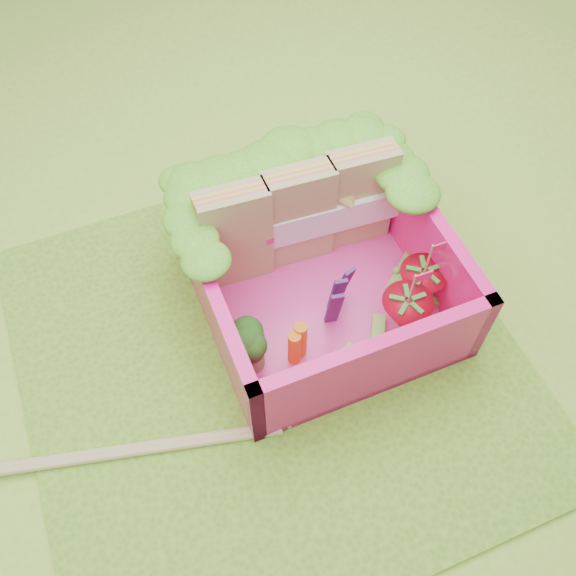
% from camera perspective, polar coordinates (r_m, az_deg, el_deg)
% --- Properties ---
extents(ground, '(14.00, 14.00, 0.00)m').
position_cam_1_polar(ground, '(3.55, -1.55, -6.46)').
color(ground, '#88C236').
rests_on(ground, ground).
extents(placemat, '(2.60, 2.60, 0.03)m').
position_cam_1_polar(placemat, '(3.54, -1.55, -6.35)').
color(placemat, '#5F9822').
rests_on(placemat, ground).
extents(bento_floor, '(1.30, 1.30, 0.05)m').
position_cam_1_polar(bento_floor, '(3.69, 2.87, -0.93)').
color(bento_floor, '#E53A96').
rests_on(bento_floor, placemat).
extents(bento_box, '(1.30, 1.30, 0.55)m').
position_cam_1_polar(bento_box, '(3.48, 3.04, 1.27)').
color(bento_box, '#FF157C').
rests_on(bento_box, placemat).
extents(lettuce_ruffle, '(1.43, 0.83, 0.11)m').
position_cam_1_polar(lettuce_ruffle, '(3.50, 0.02, 10.44)').
color(lettuce_ruffle, '#3C941A').
rests_on(lettuce_ruffle, bento_box).
extents(sandwich_stack, '(1.23, 0.25, 0.68)m').
position_cam_1_polar(sandwich_stack, '(3.58, 0.96, 6.43)').
color(sandwich_stack, tan).
rests_on(sandwich_stack, bento_floor).
extents(broccoli, '(0.34, 0.34, 0.25)m').
position_cam_1_polar(broccoli, '(3.30, -3.21, -5.34)').
color(broccoli, '#6AA44F').
rests_on(broccoli, bento_floor).
extents(carrot_sticks, '(0.12, 0.10, 0.27)m').
position_cam_1_polar(carrot_sticks, '(3.36, 0.85, -4.97)').
color(carrot_sticks, orange).
rests_on(carrot_sticks, bento_floor).
extents(purple_wedges, '(0.18, 0.15, 0.38)m').
position_cam_1_polar(purple_wedges, '(3.45, 4.47, -0.72)').
color(purple_wedges, '#481B60').
rests_on(purple_wedges, bento_floor).
extents(strawberry_left, '(0.27, 0.27, 0.51)m').
position_cam_1_polar(strawberry_left, '(3.49, 10.30, -2.32)').
color(strawberry_left, '#BA0B13').
rests_on(strawberry_left, bento_floor).
extents(strawberry_right, '(0.26, 0.26, 0.50)m').
position_cam_1_polar(strawberry_right, '(3.61, 11.69, 0.24)').
color(strawberry_right, '#BA0B13').
rests_on(strawberry_right, bento_floor).
extents(snap_peas, '(0.94, 0.64, 0.05)m').
position_cam_1_polar(snap_peas, '(3.59, 8.54, -2.72)').
color(snap_peas, '#60A834').
rests_on(snap_peas, bento_floor).
extents(chopsticks, '(2.14, 0.56, 0.04)m').
position_cam_1_polar(chopsticks, '(3.45, -18.49, -14.17)').
color(chopsticks, tan).
rests_on(chopsticks, placemat).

